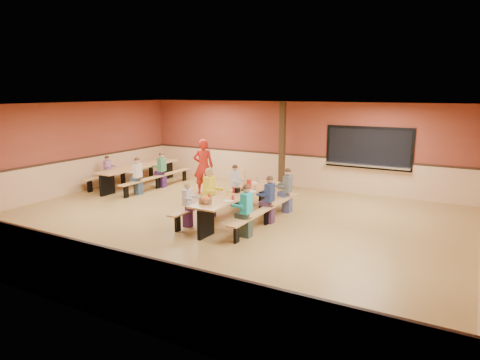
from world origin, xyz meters
The scene contains 23 objects.
ground centered at (0.00, 0.00, 0.00)m, with size 12.00×12.00×0.00m, color olive.
room_envelope centered at (0.00, 0.00, 0.69)m, with size 12.04×10.04×3.02m.
kitchen_pass_through centered at (2.60, 4.96, 1.49)m, with size 2.78×0.28×1.38m.
structural_post centered at (-0.20, 4.40, 1.50)m, with size 0.18×0.18×3.00m, color black.
cafeteria_table_main centered at (0.34, 0.39, 0.53)m, with size 1.91×3.70×0.74m.
cafeteria_table_second centered at (-4.79, 2.25, 0.53)m, with size 1.91×3.70×0.74m.
seated_child_white_left centered at (-0.48, -0.74, 0.56)m, with size 0.33×0.27×1.13m, color silver, non-canonical shape.
seated_adult_yellow centered at (-0.48, 0.26, 0.66)m, with size 0.42×0.35×1.32m, color yellow, non-canonical shape.
seated_child_grey_left centered at (-0.48, 1.63, 0.61)m, with size 0.37×0.30×1.21m, color silver, non-canonical shape.
seated_child_teal_right centered at (1.17, -0.70, 0.62)m, with size 0.38×0.31×1.24m, color #1DA8AF, non-canonical shape.
seated_child_navy_right centered at (1.17, 0.54, 0.61)m, with size 0.37×0.31×1.22m, color navy, non-canonical shape.
seated_child_char_right centered at (1.17, 1.71, 0.62)m, with size 0.38×0.31×1.24m, color #485052, non-canonical shape.
seated_child_purple_sec centered at (-5.61, 1.53, 0.56)m, with size 0.32×0.27×1.12m, color #9B648D, non-canonical shape.
seated_child_green_sec centered at (-3.96, 2.50, 0.62)m, with size 0.38×0.31×1.23m, color #387B52, non-canonical shape.
seated_child_tan_sec centered at (-3.96, 1.26, 0.61)m, with size 0.37×0.30×1.22m, color beige, non-canonical shape.
standing_woman centered at (-2.18, 2.47, 0.91)m, with size 0.66×0.44×1.82m, color red.
punch_pitcher centered at (0.29, 1.05, 0.85)m, with size 0.16×0.16×0.22m, color red.
chip_bowl centered at (0.19, -0.94, 0.81)m, with size 0.32×0.32×0.15m, color orange, non-canonical shape.
napkin_dispenser centered at (0.31, 0.38, 0.80)m, with size 0.10×0.14×0.13m, color black.
condiment_mustard centered at (0.28, -0.04, 0.82)m, with size 0.06×0.06×0.17m, color yellow.
condiment_ketchup centered at (0.24, 0.29, 0.82)m, with size 0.06×0.06×0.17m, color #B2140F.
table_paddle centered at (0.39, 0.68, 0.88)m, with size 0.16×0.16×0.56m.
place_settings centered at (0.34, 0.39, 0.80)m, with size 0.65×3.30×0.11m, color beige, non-canonical shape.
Camera 1 is at (5.71, -9.09, 3.34)m, focal length 32.00 mm.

